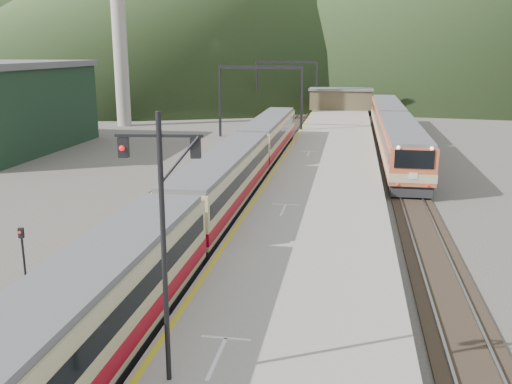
# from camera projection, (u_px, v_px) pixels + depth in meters

# --- Properties ---
(track_main) EXTENTS (2.60, 200.00, 0.23)m
(track_main) POSITION_uv_depth(u_px,v_px,m) (265.00, 163.00, 50.03)
(track_main) COLOR black
(track_main) RESTS_ON ground
(track_far) EXTENTS (2.60, 200.00, 0.23)m
(track_far) POSITION_uv_depth(u_px,v_px,m) (210.00, 161.00, 50.84)
(track_far) COLOR black
(track_far) RESTS_ON ground
(track_second) EXTENTS (2.60, 200.00, 0.23)m
(track_second) POSITION_uv_depth(u_px,v_px,m) (399.00, 167.00, 48.17)
(track_second) COLOR black
(track_second) RESTS_ON ground
(platform) EXTENTS (8.00, 100.00, 1.00)m
(platform) POSITION_uv_depth(u_px,v_px,m) (328.00, 164.00, 47.11)
(platform) COLOR gray
(platform) RESTS_ON ground
(gantry_near) EXTENTS (9.55, 0.25, 8.00)m
(gantry_near) POSITION_uv_depth(u_px,v_px,m) (260.00, 88.00, 63.48)
(gantry_near) COLOR black
(gantry_near) RESTS_ON ground
(gantry_far) EXTENTS (9.55, 0.25, 8.00)m
(gantry_far) POSITION_uv_depth(u_px,v_px,m) (286.00, 77.00, 87.39)
(gantry_far) COLOR black
(gantry_far) RESTS_ON ground
(smokestack) EXTENTS (1.80, 1.80, 30.00)m
(smokestack) POSITION_uv_depth(u_px,v_px,m) (118.00, 6.00, 70.98)
(smokestack) COLOR #9E998E
(smokestack) RESTS_ON ground
(station_shed) EXTENTS (9.40, 4.40, 3.10)m
(station_shed) POSITION_uv_depth(u_px,v_px,m) (341.00, 99.00, 84.84)
(station_shed) COLOR brown
(station_shed) RESTS_ON platform
(hill_d) EXTENTS (200.00, 200.00, 55.00)m
(hill_d) POSITION_uv_depth(u_px,v_px,m) (68.00, 8.00, 253.97)
(hill_d) COLOR #374A26
(hill_d) RESTS_ON ground
(main_train) EXTENTS (2.72, 55.94, 3.32)m
(main_train) POSITION_uv_depth(u_px,v_px,m) (224.00, 185.00, 34.12)
(main_train) COLOR tan
(main_train) RESTS_ON track_main
(second_train) EXTENTS (3.09, 42.02, 3.77)m
(second_train) POSITION_uv_depth(u_px,v_px,m) (393.00, 127.00, 57.22)
(second_train) COLOR #C05634
(second_train) RESTS_ON track_second
(signal_mast) EXTENTS (2.19, 0.42, 7.32)m
(signal_mast) POSITION_uv_depth(u_px,v_px,m) (163.00, 224.00, 14.55)
(signal_mast) COLOR black
(signal_mast) RESTS_ON platform
(short_signal_b) EXTENTS (0.26, 0.22, 2.27)m
(short_signal_b) POSITION_uv_depth(u_px,v_px,m) (199.00, 176.00, 38.31)
(short_signal_b) COLOR black
(short_signal_b) RESTS_ON ground
(short_signal_c) EXTENTS (0.24, 0.19, 2.27)m
(short_signal_c) POSITION_uv_depth(u_px,v_px,m) (22.00, 246.00, 24.81)
(short_signal_c) COLOR black
(short_signal_c) RESTS_ON ground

